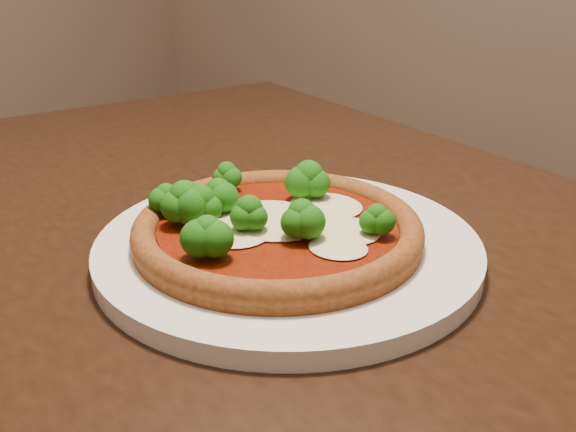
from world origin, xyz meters
The scene contains 3 objects.
dining_table centered at (-0.17, 0.06, 0.65)m, with size 1.46×1.21×0.75m.
plate centered at (-0.15, 0.03, 0.76)m, with size 0.35×0.35×0.02m, color white.
pizza centered at (-0.16, 0.02, 0.78)m, with size 0.26×0.26×0.06m.
Camera 1 is at (0.13, -0.43, 1.02)m, focal length 40.00 mm.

